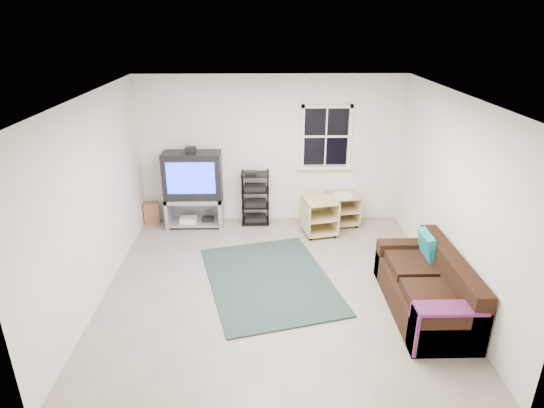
{
  "coord_description": "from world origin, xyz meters",
  "views": [
    {
      "loc": [
        -0.16,
        -5.4,
        3.46
      ],
      "look_at": [
        -0.03,
        0.4,
        1.07
      ],
      "focal_mm": 30.0,
      "sensor_mm": 36.0,
      "label": 1
    }
  ],
  "objects_px": {
    "side_table_left": "(319,215)",
    "sofa": "(427,290)",
    "tv_unit": "(193,183)",
    "av_rack": "(255,201)",
    "side_table_right": "(342,206)"
  },
  "relations": [
    {
      "from": "av_rack",
      "to": "sofa",
      "type": "xyz_separation_m",
      "value": [
        2.19,
        -2.69,
        -0.13
      ]
    },
    {
      "from": "side_table_left",
      "to": "sofa",
      "type": "xyz_separation_m",
      "value": [
        1.1,
        -2.27,
        -0.04
      ]
    },
    {
      "from": "tv_unit",
      "to": "av_rack",
      "type": "xyz_separation_m",
      "value": [
        1.07,
        0.07,
        -0.37
      ]
    },
    {
      "from": "tv_unit",
      "to": "side_table_right",
      "type": "xyz_separation_m",
      "value": [
        2.62,
        0.02,
        -0.47
      ]
    },
    {
      "from": "tv_unit",
      "to": "side_table_right",
      "type": "bearing_deg",
      "value": 0.38
    },
    {
      "from": "side_table_left",
      "to": "sofa",
      "type": "height_order",
      "value": "sofa"
    },
    {
      "from": "av_rack",
      "to": "side_table_right",
      "type": "relative_size",
      "value": 1.65
    },
    {
      "from": "tv_unit",
      "to": "av_rack",
      "type": "height_order",
      "value": "tv_unit"
    },
    {
      "from": "tv_unit",
      "to": "side_table_right",
      "type": "height_order",
      "value": "tv_unit"
    },
    {
      "from": "side_table_right",
      "to": "side_table_left",
      "type": "bearing_deg",
      "value": -141.22
    },
    {
      "from": "av_rack",
      "to": "side_table_left",
      "type": "distance_m",
      "value": 1.17
    },
    {
      "from": "tv_unit",
      "to": "av_rack",
      "type": "bearing_deg",
      "value": 3.8
    },
    {
      "from": "tv_unit",
      "to": "av_rack",
      "type": "distance_m",
      "value": 1.14
    },
    {
      "from": "tv_unit",
      "to": "sofa",
      "type": "xyz_separation_m",
      "value": [
        3.26,
        -2.62,
        -0.5
      ]
    },
    {
      "from": "av_rack",
      "to": "side_table_right",
      "type": "bearing_deg",
      "value": -1.99
    }
  ]
}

